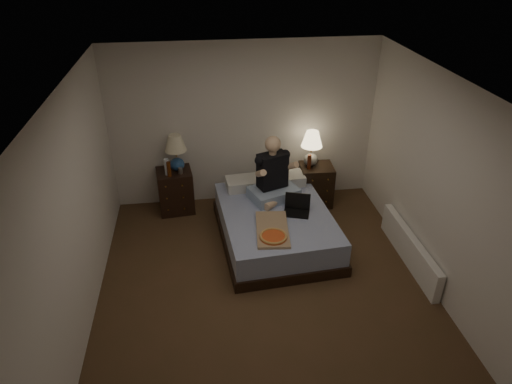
{
  "coord_description": "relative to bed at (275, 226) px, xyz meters",
  "views": [
    {
      "loc": [
        -0.69,
        -4.17,
        3.8
      ],
      "look_at": [
        0.0,
        0.9,
        0.85
      ],
      "focal_mm": 32.0,
      "sensor_mm": 36.0,
      "label": 1
    }
  ],
  "objects": [
    {
      "name": "lamp_left",
      "position": [
        -1.32,
        1.04,
        0.71
      ],
      "size": [
        0.4,
        0.4,
        0.56
      ],
      "primitive_type": null,
      "rotation": [
        0.0,
        0.0,
        -0.28
      ],
      "color": "navy",
      "rests_on": "nightstand_left"
    },
    {
      "name": "beer_bottle_left",
      "position": [
        -1.43,
        0.85,
        0.55
      ],
      "size": [
        0.06,
        0.06,
        0.23
      ],
      "primitive_type": "cylinder",
      "color": "#55260C",
      "rests_on": "nightstand_left"
    },
    {
      "name": "pizza_box",
      "position": [
        -0.14,
        -0.64,
        0.28
      ],
      "size": [
        0.47,
        0.8,
        0.08
      ],
      "primitive_type": null,
      "rotation": [
        0.0,
        0.0,
        -0.1
      ],
      "color": "tan",
      "rests_on": "bed"
    },
    {
      "name": "person",
      "position": [
        0.03,
        0.35,
        0.7
      ],
      "size": [
        0.8,
        0.71,
        0.93
      ],
      "primitive_type": null,
      "rotation": [
        0.0,
        0.0,
        0.35
      ],
      "color": "black",
      "rests_on": "bed"
    },
    {
      "name": "wall_right",
      "position": [
        1.72,
        -0.99,
        1.01
      ],
      "size": [
        0.0,
        4.5,
        2.5
      ],
      "primitive_type": "cube",
      "rotation": [
        1.57,
        0.0,
        -1.57
      ],
      "color": "silver",
      "rests_on": "ground"
    },
    {
      "name": "lamp_right",
      "position": [
        0.71,
        0.97,
        0.69
      ],
      "size": [
        0.33,
        0.33,
        0.56
      ],
      "primitive_type": null,
      "rotation": [
        0.0,
        0.0,
        -0.04
      ],
      "color": "gray",
      "rests_on": "nightstand_right"
    },
    {
      "name": "floor",
      "position": [
        -0.28,
        -0.99,
        -0.24
      ],
      "size": [
        4.0,
        4.5,
        0.0
      ],
      "primitive_type": "cube",
      "color": "brown",
      "rests_on": "ground"
    },
    {
      "name": "wall_left",
      "position": [
        -2.28,
        -0.99,
        1.01
      ],
      "size": [
        0.0,
        4.5,
        2.5
      ],
      "primitive_type": "cube",
      "rotation": [
        1.57,
        0.0,
        1.57
      ],
      "color": "silver",
      "rests_on": "ground"
    },
    {
      "name": "laptop",
      "position": [
        0.27,
        -0.09,
        0.36
      ],
      "size": [
        0.41,
        0.37,
        0.24
      ],
      "primitive_type": null,
      "rotation": [
        0.0,
        0.0,
        -0.31
      ],
      "color": "black",
      "rests_on": "bed"
    },
    {
      "name": "bed",
      "position": [
        0.0,
        0.0,
        0.0
      ],
      "size": [
        1.56,
        2.0,
        0.47
      ],
      "primitive_type": "cube",
      "rotation": [
        0.0,
        0.0,
        0.08
      ],
      "color": "#5469A8",
      "rests_on": "floor"
    },
    {
      "name": "nightstand_left",
      "position": [
        -1.38,
        1.0,
        0.1
      ],
      "size": [
        0.56,
        0.52,
        0.67
      ],
      "primitive_type": "cube",
      "rotation": [
        0.0,
        0.0,
        0.11
      ],
      "color": "black",
      "rests_on": "floor"
    },
    {
      "name": "radiator",
      "position": [
        1.65,
        -0.71,
        -0.04
      ],
      "size": [
        0.1,
        1.6,
        0.4
      ],
      "primitive_type": "cube",
      "color": "white",
      "rests_on": "floor"
    },
    {
      "name": "nightstand_right",
      "position": [
        0.8,
        0.92,
        0.09
      ],
      "size": [
        0.52,
        0.47,
        0.65
      ],
      "primitive_type": "cube",
      "rotation": [
        0.0,
        0.0,
        -0.05
      ],
      "color": "black",
      "rests_on": "floor"
    },
    {
      "name": "wall_front",
      "position": [
        -0.28,
        -3.24,
        1.01
      ],
      "size": [
        4.0,
        0.0,
        2.5
      ],
      "primitive_type": "cube",
      "rotation": [
        -1.57,
        0.0,
        0.0
      ],
      "color": "silver",
      "rests_on": "ground"
    },
    {
      "name": "soda_can",
      "position": [
        -1.27,
        0.92,
        0.48
      ],
      "size": [
        0.07,
        0.07,
        0.1
      ],
      "primitive_type": "cylinder",
      "color": "#A5A4A0",
      "rests_on": "nightstand_left"
    },
    {
      "name": "wall_back",
      "position": [
        -0.28,
        1.26,
        1.01
      ],
      "size": [
        4.0,
        0.0,
        2.5
      ],
      "primitive_type": "cube",
      "rotation": [
        1.57,
        0.0,
        0.0
      ],
      "color": "silver",
      "rests_on": "ground"
    },
    {
      "name": "beer_bottle_right",
      "position": [
        0.65,
        0.86,
        0.53
      ],
      "size": [
        0.06,
        0.06,
        0.23
      ],
      "primitive_type": "cylinder",
      "color": "#5A200C",
      "rests_on": "nightstand_right"
    },
    {
      "name": "water_bottle",
      "position": [
        -1.47,
        0.91,
        0.56
      ],
      "size": [
        0.07,
        0.07,
        0.25
      ],
      "primitive_type": "cylinder",
      "color": "silver",
      "rests_on": "nightstand_left"
    },
    {
      "name": "ceiling",
      "position": [
        -0.28,
        -0.99,
        2.26
      ],
      "size": [
        4.0,
        4.5,
        0.0
      ],
      "primitive_type": "cube",
      "rotation": [
        3.14,
        0.0,
        0.0
      ],
      "color": "white",
      "rests_on": "ground"
    }
  ]
}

